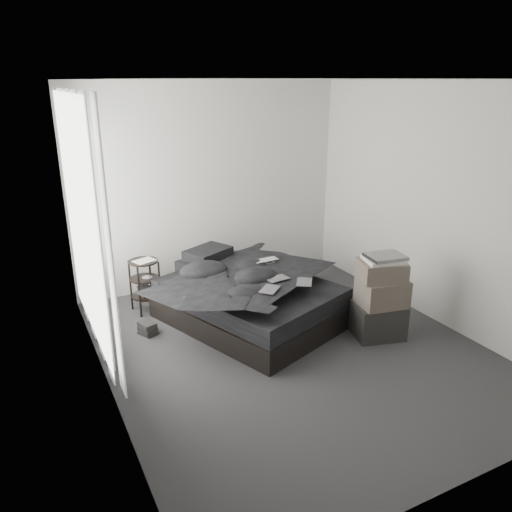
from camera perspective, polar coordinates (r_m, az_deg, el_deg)
name	(u,v)px	position (r m, az deg, el deg)	size (l,w,h in m)	color
floor	(291,348)	(5.21, 4.03, -10.45)	(3.60, 4.20, 0.01)	#313033
ceiling	(298,79)	(4.52, 4.85, 19.47)	(3.60, 4.20, 0.01)	white
wall_back	(211,186)	(6.54, -5.19, 7.96)	(3.60, 0.01, 2.60)	silver
wall_front	(479,315)	(3.21, 24.16, -6.14)	(3.60, 0.01, 2.60)	silver
wall_left	(98,255)	(4.11, -17.66, 0.15)	(0.01, 4.20, 2.60)	silver
wall_right	(436,206)	(5.82, 19.87, 5.43)	(0.01, 4.20, 2.60)	silver
window_left	(82,221)	(4.95, -19.30, 3.80)	(0.02, 2.00, 2.30)	white
curtain_left	(88,227)	(4.98, -18.65, 3.11)	(0.06, 2.12, 2.48)	white
bed	(250,311)	(5.69, -0.72, -6.25)	(1.42, 1.87, 0.25)	black
mattress	(250,292)	(5.59, -0.73, -4.16)	(1.36, 1.82, 0.20)	black
duvet	(253,276)	(5.48, -0.39, -2.29)	(1.38, 1.60, 0.22)	black
pillow_lower	(203,264)	(6.00, -6.04, -0.92)	(0.56, 0.38, 0.13)	black
pillow_upper	(208,253)	(5.98, -5.51, 0.29)	(0.53, 0.36, 0.12)	black
laptop	(267,256)	(5.74, 1.32, -0.01)	(0.30, 0.19, 0.02)	silver
comic_a	(270,283)	(5.00, 1.58, -3.11)	(0.24, 0.15, 0.01)	black
comic_b	(277,272)	(5.27, 2.45, -1.84)	(0.24, 0.15, 0.01)	black
comic_c	(305,275)	(5.20, 5.57, -2.17)	(0.24, 0.15, 0.01)	black
side_stand	(145,286)	(6.00, -12.55, -3.39)	(0.34, 0.34, 0.62)	black
papers	(144,261)	(5.89, -12.66, -0.56)	(0.24, 0.18, 0.01)	white
floor_books	(147,328)	(5.55, -12.30, -8.09)	(0.14, 0.19, 0.14)	black
box_lower	(378,320)	(5.50, 13.79, -7.11)	(0.50, 0.39, 0.37)	black
box_mid	(382,292)	(5.37, 14.22, -4.01)	(0.47, 0.37, 0.28)	#584D45
box_upper	(382,270)	(5.28, 14.17, -1.60)	(0.45, 0.36, 0.20)	#584D45
art_book_white	(384,260)	(5.24, 14.38, -0.40)	(0.38, 0.31, 0.04)	silver
art_book_snake	(385,256)	(5.23, 14.58, -0.05)	(0.37, 0.29, 0.03)	silver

